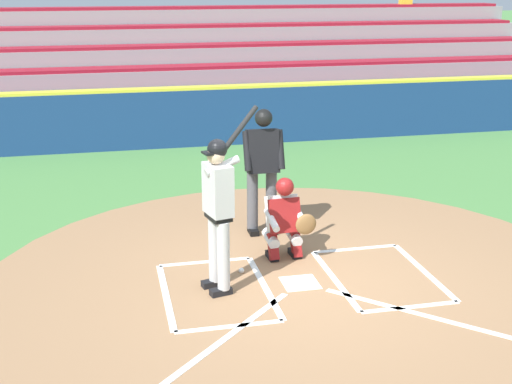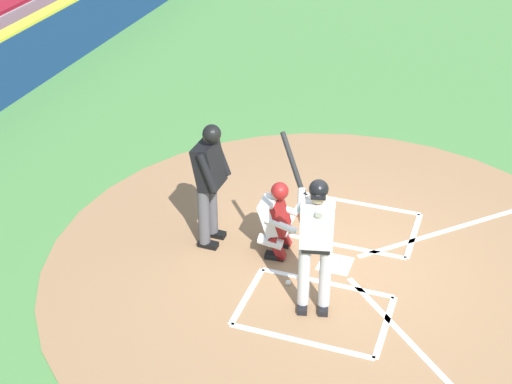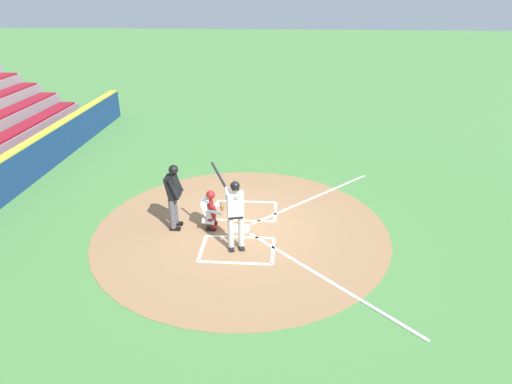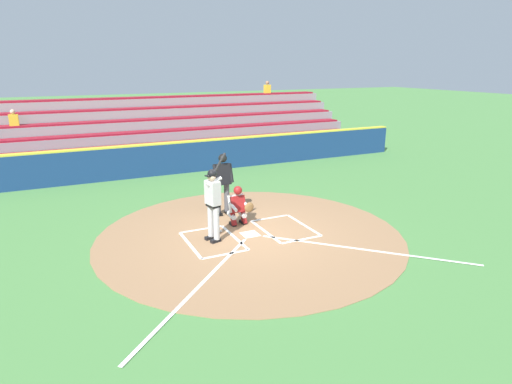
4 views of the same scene
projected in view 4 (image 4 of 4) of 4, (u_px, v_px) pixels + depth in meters
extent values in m
plane|color=#4C8442|center=(250.00, 235.00, 11.45)|extent=(120.00, 120.00, 0.00)
cylinder|color=#99704C|center=(250.00, 235.00, 11.45)|extent=(8.00, 8.00, 0.01)
cube|color=white|center=(250.00, 234.00, 11.45)|extent=(0.44, 0.44, 0.01)
cube|color=white|center=(270.00, 218.00, 12.66)|extent=(1.20, 0.08, 0.01)
cube|color=white|center=(302.00, 239.00, 11.10)|extent=(1.20, 0.08, 0.01)
cube|color=white|center=(265.00, 231.00, 11.63)|extent=(0.08, 1.80, 0.01)
cube|color=white|center=(304.00, 225.00, 12.13)|extent=(0.08, 1.80, 0.01)
cube|color=white|center=(201.00, 229.00, 11.79)|extent=(1.20, 0.08, 0.01)
cube|color=white|center=(226.00, 254.00, 10.23)|extent=(1.20, 0.08, 0.01)
cube|color=white|center=(234.00, 237.00, 11.26)|extent=(0.08, 1.80, 0.01)
cube|color=white|center=(190.00, 245.00, 10.77)|extent=(0.08, 1.80, 0.01)
cube|color=white|center=(199.00, 286.00, 8.76)|extent=(3.73, 3.73, 0.01)
cube|color=white|center=(365.00, 250.00, 10.49)|extent=(3.73, 3.73, 0.01)
cylinder|color=#BCBCBC|center=(216.00, 224.00, 10.83)|extent=(0.15, 0.15, 0.84)
cube|color=black|center=(216.00, 241.00, 10.93)|extent=(0.28, 0.18, 0.09)
cylinder|color=#BCBCBC|center=(211.00, 221.00, 11.02)|extent=(0.15, 0.15, 0.84)
cube|color=black|center=(210.00, 238.00, 11.13)|extent=(0.28, 0.18, 0.09)
cube|color=black|center=(213.00, 205.00, 10.79)|extent=(0.29, 0.38, 0.10)
cube|color=#BCBCBC|center=(213.00, 193.00, 10.70)|extent=(0.33, 0.45, 0.60)
sphere|color=beige|center=(211.00, 177.00, 10.58)|extent=(0.21, 0.21, 0.21)
sphere|color=black|center=(212.00, 174.00, 10.57)|extent=(0.23, 0.23, 0.23)
cube|color=black|center=(208.00, 176.00, 10.51)|extent=(0.15, 0.19, 0.02)
cylinder|color=#BCBCBC|center=(214.00, 182.00, 10.64)|extent=(0.44, 0.19, 0.21)
cylinder|color=#BCBCBC|center=(210.00, 180.00, 10.80)|extent=(0.28, 0.15, 0.29)
cylinder|color=black|center=(218.00, 165.00, 11.03)|extent=(0.60, 0.50, 0.53)
cylinder|color=black|center=(212.00, 177.00, 10.80)|extent=(0.11, 0.11, 0.08)
cube|color=black|center=(243.00, 222.00, 12.24)|extent=(0.14, 0.27, 0.09)
cube|color=maroon|center=(244.00, 217.00, 12.16)|extent=(0.13, 0.25, 0.37)
cylinder|color=silver|center=(242.00, 214.00, 12.22)|extent=(0.17, 0.37, 0.21)
cube|color=black|center=(233.00, 224.00, 12.09)|extent=(0.14, 0.27, 0.09)
cube|color=maroon|center=(233.00, 219.00, 12.01)|extent=(0.13, 0.25, 0.37)
cylinder|color=silver|center=(232.00, 215.00, 12.07)|extent=(0.17, 0.37, 0.21)
cube|color=silver|center=(237.00, 203.00, 12.06)|extent=(0.42, 0.38, 0.52)
cube|color=maroon|center=(238.00, 204.00, 11.97)|extent=(0.43, 0.24, 0.46)
sphere|color=tan|center=(238.00, 191.00, 11.90)|extent=(0.21, 0.21, 0.21)
sphere|color=maroon|center=(238.00, 190.00, 11.88)|extent=(0.24, 0.24, 0.24)
cylinder|color=silver|center=(246.00, 204.00, 12.02)|extent=(0.12, 0.45, 0.20)
cylinder|color=silver|center=(233.00, 206.00, 11.83)|extent=(0.12, 0.45, 0.20)
ellipsoid|color=brown|center=(249.00, 207.00, 11.86)|extent=(0.29, 0.12, 0.28)
cylinder|color=#4C4C51|center=(227.00, 197.00, 12.94)|extent=(0.16, 0.16, 0.86)
cube|color=black|center=(228.00, 213.00, 13.02)|extent=(0.13, 0.28, 0.09)
cylinder|color=#4C4C51|center=(218.00, 199.00, 12.82)|extent=(0.16, 0.16, 0.86)
cube|color=black|center=(219.00, 214.00, 12.91)|extent=(0.13, 0.28, 0.09)
cube|color=black|center=(222.00, 174.00, 12.64)|extent=(0.45, 0.37, 0.66)
sphere|color=brown|center=(222.00, 159.00, 12.47)|extent=(0.22, 0.22, 0.22)
sphere|color=black|center=(223.00, 158.00, 12.45)|extent=(0.25, 0.25, 0.25)
cylinder|color=black|center=(231.00, 173.00, 12.65)|extent=(0.10, 0.29, 0.56)
cylinder|color=black|center=(215.00, 175.00, 12.46)|extent=(0.10, 0.29, 0.56)
sphere|color=white|center=(221.00, 231.00, 11.58)|extent=(0.07, 0.07, 0.07)
cube|color=navy|center=(174.00, 158.00, 17.77)|extent=(22.00, 0.36, 1.25)
cube|color=yellow|center=(173.00, 143.00, 17.58)|extent=(22.00, 0.32, 0.06)
cube|color=gray|center=(168.00, 163.00, 18.77)|extent=(20.00, 0.85, 0.45)
cube|color=maroon|center=(168.00, 157.00, 18.70)|extent=(19.60, 0.72, 0.08)
cube|color=gray|center=(163.00, 154.00, 19.44)|extent=(20.00, 0.85, 0.90)
cube|color=maroon|center=(162.00, 144.00, 19.31)|extent=(19.60, 0.72, 0.08)
cube|color=gray|center=(158.00, 146.00, 20.12)|extent=(20.00, 0.85, 1.35)
cube|color=maroon|center=(157.00, 131.00, 19.91)|extent=(19.60, 0.72, 0.08)
cube|color=gray|center=(154.00, 139.00, 20.79)|extent=(20.00, 0.85, 1.80)
cube|color=maroon|center=(153.00, 119.00, 20.52)|extent=(19.60, 0.72, 0.08)
cube|color=gray|center=(150.00, 132.00, 21.46)|extent=(20.00, 0.85, 2.25)
cube|color=maroon|center=(148.00, 108.00, 21.13)|extent=(19.60, 0.72, 0.08)
cube|color=gray|center=(146.00, 125.00, 22.13)|extent=(20.00, 0.85, 2.70)
cube|color=maroon|center=(144.00, 98.00, 21.74)|extent=(19.60, 0.72, 0.08)
cube|color=yellow|center=(267.00, 89.00, 24.48)|extent=(0.36, 0.22, 0.46)
sphere|color=#9E7051|center=(267.00, 83.00, 24.38)|extent=(0.20, 0.20, 0.20)
cube|color=yellow|center=(14.00, 120.00, 18.02)|extent=(0.36, 0.22, 0.46)
sphere|color=beige|center=(12.00, 112.00, 17.93)|extent=(0.20, 0.20, 0.20)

